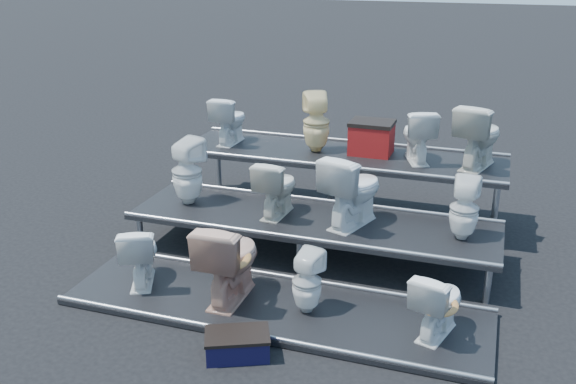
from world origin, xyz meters
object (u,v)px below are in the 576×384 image
(toilet_1, at_px, (230,259))
(toilet_2, at_px, (307,282))
(toilet_5, at_px, (277,187))
(toilet_7, at_px, (464,209))
(red_crate, at_px, (371,139))
(step_stool, at_px, (237,346))
(toilet_0, at_px, (140,254))
(toilet_10, at_px, (418,135))
(toilet_4, at_px, (187,171))
(toilet_8, at_px, (230,120))
(toilet_3, at_px, (438,302))
(toilet_9, at_px, (316,122))
(toilet_11, at_px, (479,135))
(toilet_6, at_px, (353,189))

(toilet_1, bearing_deg, toilet_2, 179.96)
(toilet_1, bearing_deg, toilet_5, -91.57)
(toilet_2, relative_size, toilet_7, 0.93)
(red_crate, height_order, step_stool, red_crate)
(toilet_0, xyz_separation_m, toilet_2, (1.82, 0.00, -0.01))
(toilet_1, height_order, toilet_10, toilet_10)
(toilet_4, xyz_separation_m, toilet_8, (0.00, 1.30, 0.32))
(toilet_3, height_order, toilet_9, toilet_9)
(toilet_10, height_order, toilet_11, toilet_11)
(toilet_7, height_order, toilet_11, toilet_11)
(toilet_5, distance_m, toilet_9, 1.38)
(toilet_3, bearing_deg, toilet_11, -76.15)
(toilet_4, bearing_deg, toilet_9, -116.55)
(toilet_1, distance_m, toilet_7, 2.51)
(toilet_11, bearing_deg, toilet_5, 48.30)
(toilet_2, xyz_separation_m, toilet_10, (0.63, 2.60, 0.82))
(toilet_1, bearing_deg, step_stool, 116.94)
(toilet_0, bearing_deg, toilet_3, 155.71)
(toilet_9, bearing_deg, toilet_3, 101.27)
(toilet_5, bearing_deg, red_crate, -115.13)
(toilet_5, bearing_deg, toilet_8, -44.60)
(toilet_3, distance_m, toilet_6, 1.78)
(toilet_0, height_order, toilet_10, toilet_10)
(toilet_1, relative_size, toilet_3, 1.34)
(toilet_2, relative_size, toilet_3, 0.99)
(toilet_2, xyz_separation_m, toilet_6, (0.13, 1.30, 0.50))
(toilet_1, relative_size, toilet_5, 1.27)
(toilet_0, height_order, toilet_7, toilet_7)
(red_crate, bearing_deg, toilet_9, -169.71)
(toilet_5, bearing_deg, toilet_3, 151.17)
(toilet_3, relative_size, toilet_6, 0.77)
(toilet_2, bearing_deg, toilet_8, -41.30)
(toilet_6, height_order, red_crate, toilet_6)
(toilet_1, height_order, toilet_9, toilet_9)
(toilet_8, relative_size, red_crate, 1.21)
(toilet_6, bearing_deg, toilet_10, -92.29)
(toilet_5, relative_size, toilet_8, 1.04)
(toilet_10, bearing_deg, toilet_5, 22.76)
(toilet_0, distance_m, toilet_1, 1.02)
(toilet_3, bearing_deg, toilet_1, 16.76)
(toilet_2, bearing_deg, toilet_7, -123.06)
(toilet_3, relative_size, toilet_11, 0.81)
(toilet_8, height_order, toilet_11, toilet_11)
(toilet_2, height_order, step_stool, toilet_2)
(toilet_6, relative_size, toilet_9, 1.07)
(toilet_7, xyz_separation_m, step_stool, (-1.71, -2.12, -0.70))
(toilet_3, xyz_separation_m, toilet_9, (-1.90, 2.60, 0.87))
(toilet_7, bearing_deg, toilet_3, 88.59)
(toilet_8, xyz_separation_m, toilet_10, (2.54, 0.00, 0.01))
(toilet_3, height_order, toilet_5, toilet_5)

